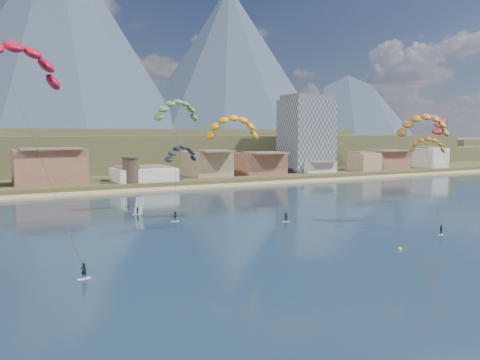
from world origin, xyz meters
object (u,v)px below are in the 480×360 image
at_px(kitesurfer_red, 10,57).
at_px(windsurfer, 138,209).
at_px(kitesurfer_green, 176,108).
at_px(watchtower, 131,170).
at_px(apartment_tower, 306,134).
at_px(kitesurfer_orange, 424,122).
at_px(buoy, 400,249).
at_px(kitesurfer_yellow, 233,124).

xyz_separation_m(kitesurfer_red, windsurfer, (27.32, 32.58, -27.05)).
bearing_deg(kitesurfer_green, watchtower, 86.09).
bearing_deg(apartment_tower, watchtower, -170.07).
distance_m(apartment_tower, kitesurfer_red, 154.46).
relative_size(kitesurfer_red, kitesurfer_orange, 1.32).
bearing_deg(buoy, apartment_tower, 59.77).
bearing_deg(kitesurfer_green, apartment_tower, 36.95).
bearing_deg(kitesurfer_yellow, kitesurfer_orange, -35.42).
height_order(windsurfer, buoy, windsurfer).
bearing_deg(kitesurfer_red, watchtower, 63.80).
bearing_deg(watchtower, buoy, -83.22).
distance_m(kitesurfer_yellow, kitesurfer_green, 16.97).
bearing_deg(buoy, kitesurfer_green, 106.10).
height_order(kitesurfer_red, buoy, kitesurfer_red).
xyz_separation_m(kitesurfer_green, windsurfer, (-9.78, -0.91, -22.69)).
xyz_separation_m(kitesurfer_green, buoy, (15.51, -53.72, -23.78)).
height_order(apartment_tower, kitesurfer_orange, apartment_tower).
relative_size(kitesurfer_yellow, buoy, 37.54).
bearing_deg(windsurfer, kitesurfer_yellow, -40.84).
height_order(kitesurfer_red, windsurfer, kitesurfer_red).
xyz_separation_m(apartment_tower, kitesurfer_yellow, (-76.66, -77.80, 2.24)).
xyz_separation_m(kitesurfer_orange, windsurfer, (-48.19, 36.79, -19.19)).
relative_size(watchtower, kitesurfer_orange, 0.35).
relative_size(apartment_tower, buoy, 50.27).
bearing_deg(apartment_tower, buoy, -120.23).
height_order(watchtower, kitesurfer_green, kitesurfer_green).
xyz_separation_m(kitesurfer_orange, kitesurfer_green, (-38.40, 37.70, 3.50)).
relative_size(apartment_tower, kitesurfer_yellow, 1.34).
bearing_deg(kitesurfer_yellow, windsurfer, 139.16).
height_order(apartment_tower, windsurfer, apartment_tower).
bearing_deg(kitesurfer_yellow, watchtower, 92.99).
relative_size(kitesurfer_orange, windsurfer, 6.56).
xyz_separation_m(watchtower, buoy, (12.18, -102.39, -6.26)).
distance_m(kitesurfer_red, kitesurfer_green, 50.17).
relative_size(apartment_tower, kitesurfer_green, 1.14).
distance_m(apartment_tower, kitesurfer_yellow, 109.25).
bearing_deg(kitesurfer_orange, apartment_tower, 65.89).
bearing_deg(watchtower, kitesurfer_yellow, -87.01).
bearing_deg(buoy, kitesurfer_red, 158.97).
bearing_deg(kitesurfer_green, kitesurfer_yellow, -66.22).
distance_m(apartment_tower, watchtower, 82.02).
relative_size(watchtower, kitesurfer_yellow, 0.36).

